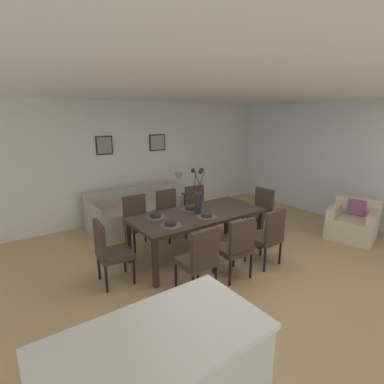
{
  "coord_description": "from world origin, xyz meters",
  "views": [
    {
      "loc": [
        -2.76,
        -2.86,
        2.24
      ],
      "look_at": [
        0.08,
        1.11,
        1.0
      ],
      "focal_mm": 27.2,
      "sensor_mm": 36.0,
      "label": 1
    }
  ],
  "objects_px": {
    "dining_chair_mid_left": "(268,234)",
    "table_lamp": "(179,179)",
    "dining_chair_near_right": "(138,219)",
    "bowl_far_left": "(207,214)",
    "centerpiece_vase": "(198,196)",
    "side_table": "(179,205)",
    "dining_table": "(198,217)",
    "sofa": "(135,213)",
    "framed_picture_center": "(157,142)",
    "bowl_near_right": "(156,215)",
    "dining_chair_near_left": "(199,257)",
    "dining_chair_far_right": "(170,212)",
    "dining_chair_mid_right": "(197,207)",
    "armchair": "(353,223)",
    "dining_chair_head_east": "(260,210)",
    "dining_chair_far_left": "(236,245)",
    "framed_picture_left": "(104,145)",
    "bowl_far_right": "(190,207)",
    "bowl_near_left": "(171,223)",
    "dining_chair_head_west": "(109,249)"
  },
  "relations": [
    {
      "from": "dining_table",
      "to": "dining_chair_far_right",
      "type": "height_order",
      "value": "dining_chair_far_right"
    },
    {
      "from": "dining_chair_far_left",
      "to": "dining_chair_mid_left",
      "type": "relative_size",
      "value": 1.0
    },
    {
      "from": "bowl_near_right",
      "to": "dining_chair_mid_left",
      "type": "bearing_deg",
      "value": -40.37
    },
    {
      "from": "dining_chair_near_right",
      "to": "side_table",
      "type": "xyz_separation_m",
      "value": [
        1.52,
        0.99,
        -0.25
      ]
    },
    {
      "from": "dining_chair_near_right",
      "to": "bowl_far_left",
      "type": "height_order",
      "value": "dining_chair_near_right"
    },
    {
      "from": "dining_chair_head_west",
      "to": "dining_chair_head_east",
      "type": "xyz_separation_m",
      "value": [
        3.02,
        0.0,
        0.0
      ]
    },
    {
      "from": "dining_chair_far_right",
      "to": "dining_chair_near_right",
      "type": "bearing_deg",
      "value": -177.94
    },
    {
      "from": "dining_chair_mid_left",
      "to": "bowl_far_right",
      "type": "xyz_separation_m",
      "value": [
        -0.67,
        1.13,
        0.27
      ]
    },
    {
      "from": "table_lamp",
      "to": "dining_table",
      "type": "bearing_deg",
      "value": -114.46
    },
    {
      "from": "dining_chair_near_right",
      "to": "framed_picture_left",
      "type": "height_order",
      "value": "framed_picture_left"
    },
    {
      "from": "dining_table",
      "to": "bowl_far_left",
      "type": "bearing_deg",
      "value": -90.0
    },
    {
      "from": "dining_chair_far_left",
      "to": "armchair",
      "type": "bearing_deg",
      "value": -4.37
    },
    {
      "from": "dining_table",
      "to": "table_lamp",
      "type": "xyz_separation_m",
      "value": [
        0.86,
        1.89,
        0.22
      ]
    },
    {
      "from": "dining_chair_far_left",
      "to": "framed_picture_left",
      "type": "height_order",
      "value": "framed_picture_left"
    },
    {
      "from": "dining_chair_near_left",
      "to": "bowl_far_right",
      "type": "bearing_deg",
      "value": 60.09
    },
    {
      "from": "bowl_near_right",
      "to": "sofa",
      "type": "bearing_deg",
      "value": 76.66
    },
    {
      "from": "bowl_far_left",
      "to": "table_lamp",
      "type": "height_order",
      "value": "table_lamp"
    },
    {
      "from": "centerpiece_vase",
      "to": "side_table",
      "type": "xyz_separation_m",
      "value": [
        0.86,
        1.89,
        -0.76
      ]
    },
    {
      "from": "dining_chair_near_right",
      "to": "centerpiece_vase",
      "type": "relative_size",
      "value": 1.25
    },
    {
      "from": "dining_chair_far_left",
      "to": "dining_chair_far_right",
      "type": "relative_size",
      "value": 1.0
    },
    {
      "from": "centerpiece_vase",
      "to": "dining_chair_far_left",
      "type": "bearing_deg",
      "value": -90.11
    },
    {
      "from": "dining_chair_mid_left",
      "to": "dining_table",
      "type": "bearing_deg",
      "value": 126.42
    },
    {
      "from": "dining_chair_far_right",
      "to": "bowl_near_left",
      "type": "relative_size",
      "value": 5.41
    },
    {
      "from": "dining_chair_head_east",
      "to": "dining_chair_near_left",
      "type": "bearing_deg",
      "value": -157.36
    },
    {
      "from": "dining_chair_near_left",
      "to": "framed_picture_center",
      "type": "height_order",
      "value": "framed_picture_center"
    },
    {
      "from": "dining_chair_mid_right",
      "to": "armchair",
      "type": "relative_size",
      "value": 0.94
    },
    {
      "from": "dining_chair_head_west",
      "to": "side_table",
      "type": "bearing_deg",
      "value": 38.55
    },
    {
      "from": "side_table",
      "to": "dining_chair_mid_left",
      "type": "bearing_deg",
      "value": -94.0
    },
    {
      "from": "dining_chair_far_right",
      "to": "side_table",
      "type": "relative_size",
      "value": 1.77
    },
    {
      "from": "dining_chair_near_left",
      "to": "framed_picture_left",
      "type": "xyz_separation_m",
      "value": [
        0.01,
        3.33,
        1.18
      ]
    },
    {
      "from": "dining_chair_near_left",
      "to": "bowl_near_right",
      "type": "distance_m",
      "value": 1.14
    },
    {
      "from": "bowl_far_left",
      "to": "framed_picture_center",
      "type": "height_order",
      "value": "framed_picture_center"
    },
    {
      "from": "dining_chair_near_left",
      "to": "armchair",
      "type": "height_order",
      "value": "dining_chair_near_left"
    },
    {
      "from": "centerpiece_vase",
      "to": "framed_picture_center",
      "type": "bearing_deg",
      "value": 75.53
    },
    {
      "from": "dining_chair_head_west",
      "to": "bowl_near_left",
      "type": "bearing_deg",
      "value": -15.4
    },
    {
      "from": "dining_chair_head_east",
      "to": "bowl_near_left",
      "type": "xyz_separation_m",
      "value": [
        -2.18,
        -0.24,
        0.27
      ]
    },
    {
      "from": "dining_table",
      "to": "framed_picture_center",
      "type": "relative_size",
      "value": 5.45
    },
    {
      "from": "dining_chair_mid_left",
      "to": "framed_picture_left",
      "type": "xyz_separation_m",
      "value": [
        -1.3,
        3.34,
        1.18
      ]
    },
    {
      "from": "dining_table",
      "to": "sofa",
      "type": "bearing_deg",
      "value": 97.58
    },
    {
      "from": "bowl_near_left",
      "to": "table_lamp",
      "type": "bearing_deg",
      "value": 54.31
    },
    {
      "from": "dining_chair_head_west",
      "to": "sofa",
      "type": "xyz_separation_m",
      "value": [
        1.25,
        1.92,
        -0.23
      ]
    },
    {
      "from": "bowl_far_right",
      "to": "dining_chair_head_east",
      "type": "bearing_deg",
      "value": -8.01
    },
    {
      "from": "dining_chair_mid_right",
      "to": "table_lamp",
      "type": "bearing_deg",
      "value": 78.08
    },
    {
      "from": "dining_table",
      "to": "dining_chair_mid_left",
      "type": "xyz_separation_m",
      "value": [
        0.67,
        -0.9,
        -0.16
      ]
    },
    {
      "from": "framed_picture_left",
      "to": "dining_chair_near_right",
      "type": "bearing_deg",
      "value": -91.07
    },
    {
      "from": "bowl_near_right",
      "to": "framed_picture_left",
      "type": "distance_m",
      "value": 2.4
    },
    {
      "from": "dining_chair_near_right",
      "to": "sofa",
      "type": "height_order",
      "value": "dining_chair_near_right"
    },
    {
      "from": "dining_chair_mid_left",
      "to": "table_lamp",
      "type": "height_order",
      "value": "table_lamp"
    },
    {
      "from": "side_table",
      "to": "bowl_near_right",
      "type": "bearing_deg",
      "value": -132.35
    },
    {
      "from": "bowl_far_right",
      "to": "side_table",
      "type": "xyz_separation_m",
      "value": [
        0.86,
        1.67,
        -0.52
      ]
    }
  ]
}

